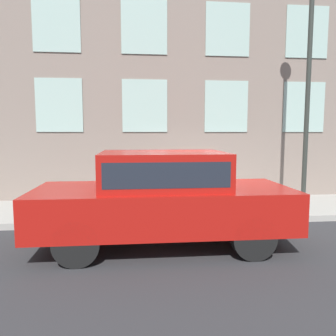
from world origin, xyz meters
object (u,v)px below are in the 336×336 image
at_px(person, 158,176).
at_px(street_lamp, 309,61).
at_px(parked_car_red_near, 163,195).
at_px(fire_hydrant, 178,197).

relative_size(person, street_lamp, 0.26).
distance_m(parked_car_red_near, street_lamp, 5.29).
bearing_deg(street_lamp, parked_car_red_near, 117.26).
bearing_deg(street_lamp, fire_hydrant, 92.91).
distance_m(person, street_lamp, 4.80).
relative_size(fire_hydrant, parked_car_red_near, 0.17).
bearing_deg(person, street_lamp, -104.88).
distance_m(person, parked_car_red_near, 1.90).
height_order(fire_hydrant, person, person).
bearing_deg(fire_hydrant, street_lamp, -87.09).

